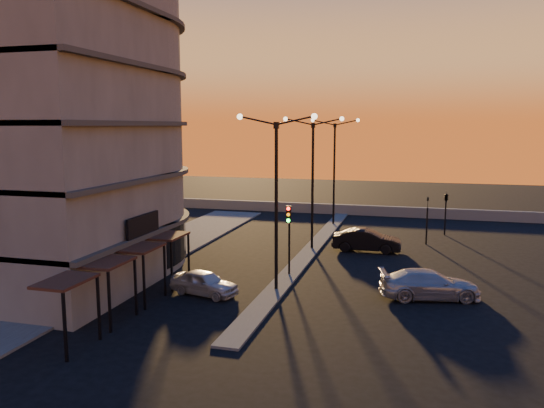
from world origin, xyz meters
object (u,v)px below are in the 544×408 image
(streetlamp_mid, at_px, (313,173))
(car_wagon, at_px, (430,284))
(car_hatchback, at_px, (204,283))
(traffic_light_main, at_px, (289,229))
(car_sedan, at_px, (367,240))

(streetlamp_mid, height_order, car_wagon, streetlamp_mid)
(car_hatchback, xyz_separation_m, car_wagon, (11.50, 2.56, 0.10))
(traffic_light_main, relative_size, car_wagon, 0.83)
(car_sedan, bearing_deg, car_wagon, -158.06)
(traffic_light_main, relative_size, car_sedan, 0.88)
(traffic_light_main, xyz_separation_m, car_hatchback, (-3.50, -4.55, -2.24))
(car_hatchback, xyz_separation_m, car_sedan, (7.36, 12.22, 0.15))
(traffic_light_main, height_order, car_wagon, traffic_light_main)
(traffic_light_main, bearing_deg, car_sedan, 63.32)
(streetlamp_mid, bearing_deg, car_sedan, 8.11)
(traffic_light_main, height_order, car_hatchback, traffic_light_main)
(car_hatchback, relative_size, car_sedan, 0.79)
(car_sedan, relative_size, car_wagon, 0.94)
(streetlamp_mid, relative_size, car_sedan, 1.98)
(streetlamp_mid, relative_size, car_wagon, 1.85)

